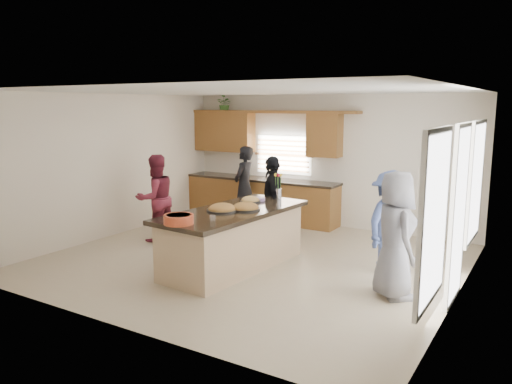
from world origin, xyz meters
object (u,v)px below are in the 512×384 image
Objects in this scene: woman_left_back at (244,186)px; woman_right_back at (389,222)px; woman_left_front at (272,201)px; island at (233,240)px; salad_bowl at (179,219)px; woman_right_front at (395,235)px; woman_left_mid at (156,198)px.

woman_left_back reaches higher than woman_right_back.
woman_right_back is (2.30, -0.41, -0.03)m from woman_left_front.
woman_left_back is at bearing 123.89° from island.
salad_bowl is at bearing 14.23° from woman_left_back.
salad_bowl is 2.65m from woman_left_front.
woman_right_front is at bearing 29.46° from woman_left_front.
woman_left_front is at bearing 99.01° from island.
salad_bowl is 0.24× the size of woman_right_front.
salad_bowl is (-0.11, -1.19, 0.57)m from island.
woman_left_mid reaches higher than island.
island is at bearing 92.36° from woman_left_mid.
woman_left_back is at bearing 176.87° from woman_left_mid.
salad_bowl is 2.73m from woman_left_mid.
island is at bearing 126.59° from woman_right_back.
woman_right_front reaches higher than salad_bowl.
woman_right_front is at bearing 101.56° from woman_left_mid.
salad_bowl is at bearing -33.36° from woman_left_front.
woman_left_mid reaches higher than salad_bowl.
woman_left_back reaches higher than woman_left_mid.
woman_left_front is 0.97× the size of woman_right_front.
woman_right_back is (2.30, 2.23, -0.22)m from salad_bowl.
woman_right_back is 1.01m from woman_right_front.
woman_left_back is (-1.32, 3.74, -0.17)m from salad_bowl.
woman_left_front is (2.06, 0.87, 0.00)m from woman_left_mid.
woman_left_back is 3.92m from woman_right_back.
woman_right_front reaches higher than woman_left_mid.
woman_left_back is at bearing 78.37° from woman_right_back.
woman_right_front reaches higher than island.
woman_left_front is at bearing 24.49° from woman_right_front.
woman_left_mid is (-0.74, -1.97, -0.03)m from woman_left_back.
island is 2.45m from woman_right_back.
woman_left_front reaches higher than woman_right_back.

